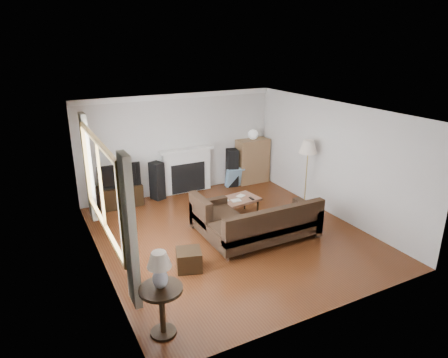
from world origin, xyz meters
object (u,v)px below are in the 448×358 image
tv_stand (120,196)px  coffee_table (234,208)px  bookshelf (252,161)px  floor_lamp (306,174)px  side_table (162,311)px  sectional_sofa (266,223)px

tv_stand → coffee_table: bearing=-41.1°
tv_stand → bookshelf: bookshelf is taller
bookshelf → coffee_table: 2.43m
floor_lamp → side_table: floor_lamp is taller
coffee_table → floor_lamp: size_ratio=0.69×
tv_stand → coffee_table: tv_stand is taller
sectional_sofa → floor_lamp: 2.06m
bookshelf → floor_lamp: bearing=-84.3°
tv_stand → bookshelf: bearing=0.3°
tv_stand → sectional_sofa: bearing=-55.5°
sectional_sofa → coffee_table: bearing=90.9°
sectional_sofa → side_table: (-2.62, -1.55, -0.02)m
coffee_table → side_table: 3.81m
floor_lamp → bookshelf: bearing=95.7°
tv_stand → floor_lamp: floor_lamp is taller
floor_lamp → side_table: (-4.37, -2.56, -0.44)m
tv_stand → side_table: bearing=-96.8°
tv_stand → bookshelf: (3.62, 0.02, 0.35)m
bookshelf → side_table: bearing=-132.2°
bookshelf → floor_lamp: 2.05m
bookshelf → side_table: size_ratio=1.67×
sectional_sofa → side_table: bearing=-149.4°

